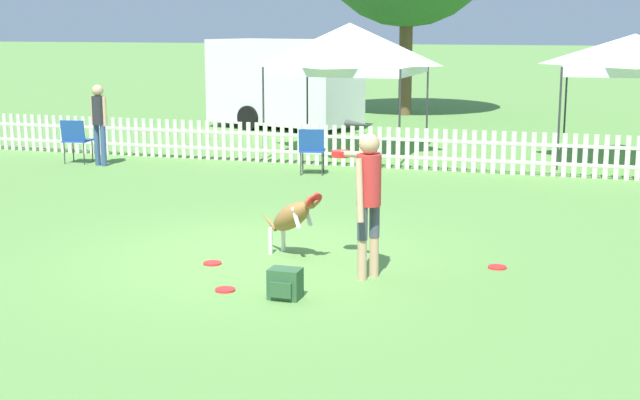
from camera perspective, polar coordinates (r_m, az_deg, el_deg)
The scene contains 14 objects.
ground_plane at distance 11.26m, azimuth -4.33°, elevation -3.73°, with size 240.00×240.00×0.00m, color #5B8C42.
handler_person at distance 10.18m, azimuth 3.02°, elevation 0.80°, with size 0.80×0.99×1.69m.
leaping_dog at distance 11.19m, azimuth -1.80°, elevation -1.07°, with size 1.03×0.66×0.89m.
frisbee_near_handler at distance 9.94m, azimuth -6.09°, elevation -5.73°, with size 0.22×0.22×0.02m.
frisbee_near_dog at distance 11.03m, azimuth -6.90°, elevation -4.04°, with size 0.22×0.22×0.02m.
frisbee_midfield at distance 10.99m, azimuth 11.28°, elevation -4.24°, with size 0.22×0.22×0.02m.
backpack_on_grass at distance 9.58m, azimuth -2.26°, elevation -5.39°, with size 0.34×0.28×0.33m.
picket_fence at distance 18.17m, azimuth 4.43°, elevation 3.35°, with size 25.50×0.04×0.85m.
folding_chair_blue_left at distance 19.46m, azimuth -15.37°, elevation 3.90°, with size 0.58×0.60×0.93m.
folding_chair_green_right at distance 17.36m, azimuth -0.52°, elevation 3.41°, with size 0.59×0.61×0.91m.
canopy_tent_main at distance 19.75m, azimuth 19.46°, elevation 8.78°, with size 2.78×2.78×2.70m.
canopy_tent_secondary at distance 20.24m, azimuth 1.91°, elevation 9.67°, with size 3.05×3.05×2.93m.
spectator_standing at distance 18.98m, azimuth -13.97°, elevation 5.20°, with size 0.41×0.27×1.68m.
equipment_trailer at distance 25.29m, azimuth -2.29°, elevation 7.57°, with size 5.02×3.07×2.48m.
Camera 1 is at (4.09, -10.09, 2.89)m, focal length 50.00 mm.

